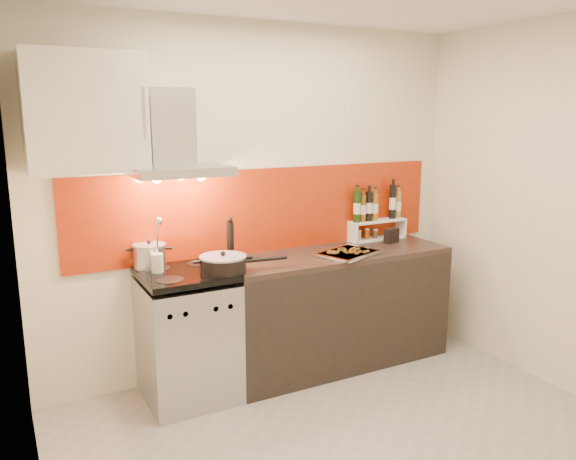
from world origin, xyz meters
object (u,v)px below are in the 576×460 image
baking_tray (348,253)px  range_stove (188,337)px  counter (335,308)px  pepper_mill (230,240)px  stock_pot (150,256)px  saute_pan (224,264)px

baking_tray → range_stove: bearing=175.0°
range_stove → counter: range_stove is taller
counter → pepper_mill: pepper_mill is taller
stock_pot → pepper_mill: size_ratio=0.69×
counter → pepper_mill: (-0.83, 0.11, 0.61)m
stock_pot → counter: bearing=-8.1°
saute_pan → stock_pot: bearing=141.0°
range_stove → saute_pan: size_ratio=1.50×
range_stove → saute_pan: saute_pan is taller
range_stove → pepper_mill: 0.73m
pepper_mill → baking_tray: pepper_mill is taller
counter → stock_pot: size_ratio=8.02×
pepper_mill → range_stove: bearing=-163.2°
counter → stock_pot: (-1.38, 0.20, 0.54)m
saute_pan → pepper_mill: 0.30m
counter → pepper_mill: bearing=172.6°
range_stove → baking_tray: size_ratio=1.70×
range_stove → pepper_mill: bearing=16.8°
counter → stock_pot: 1.50m
counter → baking_tray: size_ratio=3.36×
pepper_mill → counter: bearing=-7.4°
stock_pot → baking_tray: 1.45m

